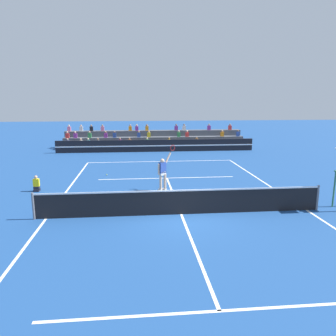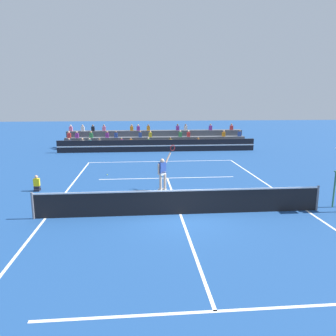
% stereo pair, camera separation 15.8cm
% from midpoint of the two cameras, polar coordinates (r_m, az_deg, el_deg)
% --- Properties ---
extents(ground_plane, '(120.00, 120.00, 0.00)m').
position_cam_midpoint_polar(ground_plane, '(13.84, 1.98, -8.05)').
color(ground_plane, navy).
extents(court_lines, '(11.10, 23.90, 0.01)m').
position_cam_midpoint_polar(court_lines, '(13.84, 1.98, -8.04)').
color(court_lines, white).
rests_on(court_lines, ground).
extents(tennis_net, '(12.00, 0.10, 1.10)m').
position_cam_midpoint_polar(tennis_net, '(13.67, 2.00, -5.91)').
color(tennis_net, slate).
rests_on(tennis_net, ground).
extents(sponsor_banner_wall, '(18.00, 0.26, 1.10)m').
position_cam_midpoint_polar(sponsor_banner_wall, '(30.03, -2.20, 3.92)').
color(sponsor_banner_wall, black).
rests_on(sponsor_banner_wall, ground).
extents(bleacher_stand, '(17.46, 2.85, 2.28)m').
position_cam_midpoint_polar(bleacher_stand, '(32.53, -2.53, 4.72)').
color(bleacher_stand, '#4C515B').
rests_on(bleacher_stand, ground).
extents(ball_kid_courtside, '(0.30, 0.36, 0.84)m').
position_cam_midpoint_polar(ball_kid_courtside, '(18.43, -22.16, -2.78)').
color(ball_kid_courtside, black).
rests_on(ball_kid_courtside, ground).
extents(tennis_player, '(1.01, 0.67, 2.42)m').
position_cam_midpoint_polar(tennis_player, '(17.05, -1.16, -0.76)').
color(tennis_player, beige).
rests_on(tennis_player, ground).
extents(tennis_ball, '(0.07, 0.07, 0.07)m').
position_cam_midpoint_polar(tennis_ball, '(21.06, -10.83, -1.17)').
color(tennis_ball, '#C6DB33').
rests_on(tennis_ball, ground).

